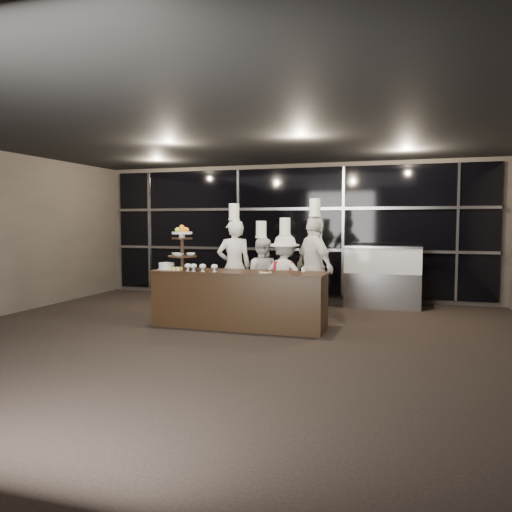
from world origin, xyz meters
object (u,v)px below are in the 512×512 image
(buffet_counter, at_px, (239,299))
(display_stand, at_px, (182,244))
(layer_cake, at_px, (167,266))
(chef_b, at_px, (261,276))
(display_case, at_px, (383,273))
(chef_a, at_px, (234,266))
(chef_c, at_px, (285,275))
(chef_d, at_px, (314,268))

(buffet_counter, bearing_deg, display_stand, -179.99)
(layer_cake, xyz_separation_m, chef_b, (1.31, 1.17, -0.24))
(buffet_counter, height_order, display_case, display_case)
(buffet_counter, height_order, display_stand, display_stand)
(chef_a, height_order, chef_c, chef_a)
(layer_cake, xyz_separation_m, chef_a, (0.78, 1.19, -0.07))
(display_case, height_order, chef_c, chef_c)
(chef_c, height_order, chef_d, chef_d)
(chef_b, height_order, chef_c, chef_c)
(buffet_counter, relative_size, chef_d, 1.34)
(chef_d, bearing_deg, display_stand, -155.35)
(buffet_counter, distance_m, chef_d, 1.49)
(layer_cake, distance_m, chef_b, 1.77)
(display_stand, distance_m, chef_a, 1.32)
(chef_b, distance_m, chef_c, 0.47)
(buffet_counter, distance_m, chef_c, 1.20)
(display_case, relative_size, chef_c, 0.84)
(buffet_counter, relative_size, chef_b, 1.64)
(display_stand, xyz_separation_m, layer_cake, (-0.27, -0.05, -0.37))
(chef_c, relative_size, chef_d, 0.85)
(display_case, height_order, chef_b, chef_b)
(display_stand, height_order, chef_c, chef_c)
(display_stand, distance_m, chef_b, 1.64)
(buffet_counter, xyz_separation_m, chef_d, (1.06, 0.95, 0.46))
(chef_b, relative_size, chef_d, 0.82)
(chef_c, bearing_deg, display_stand, -145.21)
(display_case, bearing_deg, display_stand, -139.57)
(buffet_counter, bearing_deg, chef_c, 64.19)
(chef_d, bearing_deg, chef_c, 169.73)
(chef_d, bearing_deg, chef_a, 172.86)
(buffet_counter, relative_size, chef_a, 1.38)
(layer_cake, bearing_deg, chef_b, 41.69)
(buffet_counter, xyz_separation_m, layer_cake, (-1.27, -0.05, 0.51))
(layer_cake, relative_size, chef_d, 0.14)
(chef_b, bearing_deg, buffet_counter, -92.19)
(display_case, bearing_deg, layer_cake, -141.34)
(chef_c, bearing_deg, layer_cake, -148.25)
(display_case, bearing_deg, chef_d, -121.76)
(chef_a, xyz_separation_m, chef_d, (1.55, -0.19, 0.02))
(display_stand, distance_m, display_case, 4.15)
(chef_a, bearing_deg, display_case, 30.23)
(layer_cake, bearing_deg, chef_c, 31.75)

